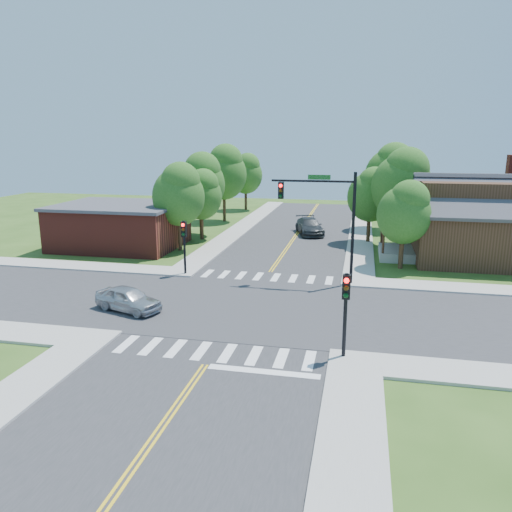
% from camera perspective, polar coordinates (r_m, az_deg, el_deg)
% --- Properties ---
extents(ground, '(100.00, 100.00, 0.00)m').
position_cam_1_polar(ground, '(28.05, -1.14, -5.87)').
color(ground, '#2F4E18').
rests_on(ground, ground).
extents(road_ns, '(10.00, 90.00, 0.04)m').
position_cam_1_polar(road_ns, '(28.05, -1.14, -5.83)').
color(road_ns, '#2D2D30').
rests_on(road_ns, ground).
extents(road_ew, '(90.00, 10.00, 0.04)m').
position_cam_1_polar(road_ew, '(28.05, -1.14, -5.82)').
color(road_ew, '#2D2D30').
rests_on(road_ew, ground).
extents(intersection_patch, '(10.20, 10.20, 0.06)m').
position_cam_1_polar(intersection_patch, '(28.05, -1.14, -5.87)').
color(intersection_patch, '#2D2D30').
rests_on(intersection_patch, ground).
extents(sidewalk_ne, '(40.00, 40.00, 0.14)m').
position_cam_1_polar(sidewalk_ne, '(43.70, 24.62, 0.04)').
color(sidewalk_ne, '#9E9B93').
rests_on(sidewalk_ne, ground).
extents(sidewalk_nw, '(40.00, 40.00, 0.14)m').
position_cam_1_polar(sidewalk_nw, '(47.88, -15.43, 1.87)').
color(sidewalk_nw, '#9E9B93').
rests_on(sidewalk_nw, ground).
extents(crosswalk_north, '(8.85, 2.00, 0.01)m').
position_cam_1_polar(crosswalk_north, '(33.83, 1.24, -2.39)').
color(crosswalk_north, white).
rests_on(crosswalk_north, ground).
extents(crosswalk_south, '(8.85, 2.00, 0.01)m').
position_cam_1_polar(crosswalk_south, '(22.47, -4.80, -10.87)').
color(crosswalk_south, white).
rests_on(crosswalk_south, ground).
extents(centerline, '(0.30, 90.00, 0.01)m').
position_cam_1_polar(centerline, '(28.04, -1.14, -5.78)').
color(centerline, yellow).
rests_on(centerline, ground).
extents(stop_bar, '(4.60, 0.45, 0.09)m').
position_cam_1_polar(stop_bar, '(20.71, 0.87, -13.17)').
color(stop_bar, white).
rests_on(stop_bar, ground).
extents(signal_mast_ne, '(5.30, 0.42, 7.20)m').
position_cam_1_polar(signal_mast_ne, '(31.74, 8.06, 5.30)').
color(signal_mast_ne, black).
rests_on(signal_mast_ne, ground).
extents(signal_pole_se, '(0.34, 0.42, 3.80)m').
position_cam_1_polar(signal_pole_se, '(21.21, 10.22, -4.95)').
color(signal_pole_se, black).
rests_on(signal_pole_se, ground).
extents(signal_pole_nw, '(0.34, 0.42, 3.80)m').
position_cam_1_polar(signal_pole_nw, '(34.09, -8.22, 2.12)').
color(signal_pole_nw, black).
rests_on(signal_pole_nw, ground).
extents(house_ne, '(13.05, 8.80, 7.11)m').
position_cam_1_polar(house_ne, '(41.45, 24.55, 3.98)').
color(house_ne, '#352212').
rests_on(house_ne, ground).
extents(building_nw, '(10.40, 8.40, 3.73)m').
position_cam_1_polar(building_nw, '(44.54, -15.26, 3.42)').
color(building_nw, maroon).
rests_on(building_nw, ground).
extents(tree_e_a, '(3.77, 3.58, 6.41)m').
position_cam_1_polar(tree_e_a, '(36.80, 16.69, 4.95)').
color(tree_e_a, '#382314').
rests_on(tree_e_a, ground).
extents(tree_e_b, '(5.02, 4.77, 8.54)m').
position_cam_1_polar(tree_e_b, '(43.61, 16.44, 8.06)').
color(tree_e_b, '#382314').
rests_on(tree_e_b, ground).
extents(tree_e_c, '(5.18, 4.92, 8.81)m').
position_cam_1_polar(tree_e_c, '(52.36, 15.24, 9.15)').
color(tree_e_c, '#382314').
rests_on(tree_e_c, ground).
extents(tree_e_d, '(4.01, 3.81, 6.81)m').
position_cam_1_polar(tree_e_d, '(61.05, 15.18, 8.46)').
color(tree_e_d, '#382314').
rests_on(tree_e_d, ground).
extents(tree_w_a, '(4.34, 4.12, 7.37)m').
position_cam_1_polar(tree_w_a, '(41.60, -8.79, 7.15)').
color(tree_w_a, '#382314').
rests_on(tree_w_a, ground).
extents(tree_w_b, '(4.70, 4.46, 7.99)m').
position_cam_1_polar(tree_w_b, '(47.90, -6.32, 8.53)').
color(tree_w_b, '#382314').
rests_on(tree_w_b, ground).
extents(tree_w_c, '(5.06, 4.81, 8.60)m').
position_cam_1_polar(tree_w_c, '(55.95, -3.64, 9.69)').
color(tree_w_c, '#382314').
rests_on(tree_w_c, ground).
extents(tree_w_d, '(4.32, 4.10, 7.34)m').
position_cam_1_polar(tree_w_d, '(64.94, -1.13, 9.50)').
color(tree_w_d, '#382314').
rests_on(tree_w_d, ground).
extents(tree_house, '(4.00, 3.80, 6.80)m').
position_cam_1_polar(tree_house, '(45.23, 13.04, 6.98)').
color(tree_house, '#382314').
rests_on(tree_house, ground).
extents(tree_bldg, '(3.85, 3.65, 6.54)m').
position_cam_1_polar(tree_bldg, '(46.04, -6.24, 7.14)').
color(tree_bldg, '#382314').
rests_on(tree_bldg, ground).
extents(car_silver, '(3.92, 4.86, 1.33)m').
position_cam_1_polar(car_silver, '(28.09, -14.40, -4.84)').
color(car_silver, '#B7BABF').
rests_on(car_silver, ground).
extents(car_dgrey, '(5.14, 6.53, 1.54)m').
position_cam_1_polar(car_dgrey, '(48.85, 6.13, 3.35)').
color(car_dgrey, '#303335').
rests_on(car_dgrey, ground).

